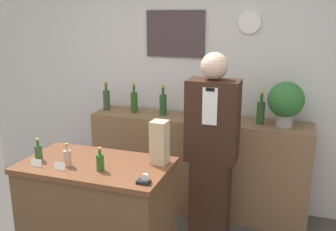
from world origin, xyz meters
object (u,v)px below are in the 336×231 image
(potted_plant, at_px, (286,101))
(tape_dispenser, at_px, (144,180))
(shopkeeper, at_px, (212,153))
(paper_bag, at_px, (159,142))

(potted_plant, xyz_separation_m, tape_dispenser, (-0.83, -1.41, -0.30))
(shopkeeper, bearing_deg, potted_plant, 41.44)
(paper_bag, relative_size, tape_dispenser, 3.68)
(paper_bag, distance_m, tape_dispenser, 0.39)
(shopkeeper, bearing_deg, tape_dispenser, -106.15)
(paper_bag, xyz_separation_m, tape_dispenser, (0.02, -0.37, -0.14))
(potted_plant, distance_m, tape_dispenser, 1.66)
(potted_plant, relative_size, paper_bag, 1.28)
(shopkeeper, height_order, tape_dispenser, shopkeeper)
(potted_plant, bearing_deg, shopkeeper, -138.56)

